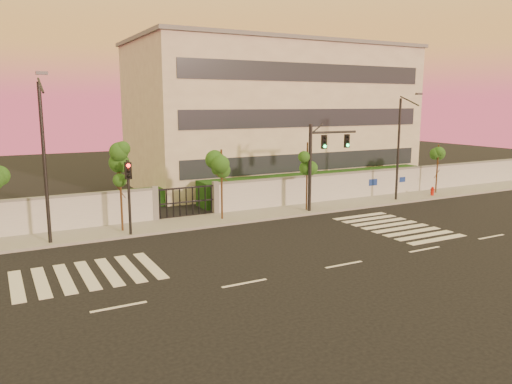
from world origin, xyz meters
TOP-DOWN VIEW (x-y plane):
  - ground at (0.00, 0.00)m, footprint 120.00×120.00m
  - sidewalk at (0.00, 10.50)m, footprint 60.00×3.00m
  - perimeter_wall at (0.10, 12.00)m, footprint 60.00×0.36m
  - hedge_row at (1.17, 14.74)m, footprint 41.00×4.25m
  - institutional_building at (9.00, 21.99)m, footprint 24.40×12.40m
  - road_markings at (-1.58, 3.76)m, footprint 57.00×7.62m
  - street_tree_c at (-7.39, 10.29)m, footprint 1.42×1.13m
  - street_tree_d at (-1.31, 10.30)m, footprint 1.43×1.14m
  - street_tree_e at (4.74, 10.06)m, footprint 1.31×1.04m
  - street_tree_f at (17.39, 10.57)m, footprint 1.40×1.12m
  - traffic_signal_main at (5.43, 9.67)m, footprint 3.68×0.43m
  - traffic_signal_secondary at (-7.23, 9.19)m, footprint 0.33×0.33m
  - streetlight_west at (-11.25, 9.38)m, footprint 0.51×2.06m
  - streetlight_east at (12.57, 9.78)m, footprint 0.47×1.89m
  - fire_hydrant at (16.20, 9.84)m, footprint 0.31×0.31m

SIDE VIEW (x-z plane):
  - ground at x=0.00m, z-range 0.00..0.00m
  - road_markings at x=-1.58m, z-range 0.00..0.02m
  - sidewalk at x=0.00m, z-range 0.00..0.15m
  - fire_hydrant at x=16.20m, z-range 0.00..0.82m
  - hedge_row at x=1.17m, z-range -0.08..1.72m
  - perimeter_wall at x=0.10m, z-range -0.03..2.17m
  - traffic_signal_secondary at x=-7.23m, z-range 0.56..4.75m
  - street_tree_f at x=17.39m, z-range 0.94..4.90m
  - street_tree_d at x=-1.31m, z-range 1.04..5.45m
  - street_tree_e at x=4.74m, z-range 1.09..5.72m
  - traffic_signal_main at x=5.43m, z-range 0.77..6.59m
  - street_tree_c at x=-7.39m, z-range 1.19..6.26m
  - streetlight_east at x=12.57m, z-range 0.32..8.16m
  - streetlight_west at x=-11.25m, z-range 0.35..8.89m
  - institutional_building at x=9.00m, z-range 0.03..12.28m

